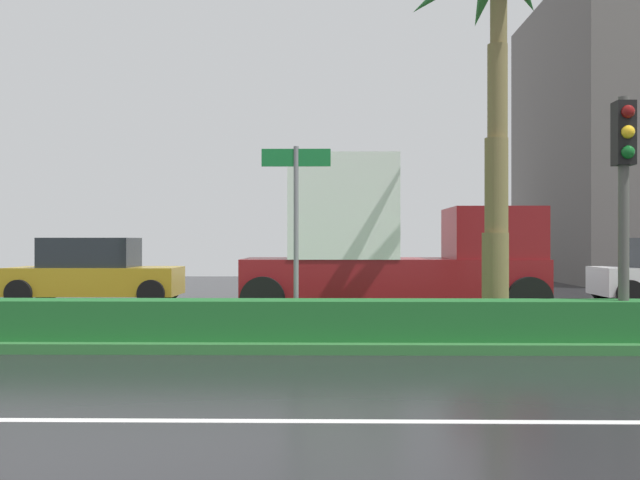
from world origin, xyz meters
name	(u,v)px	position (x,y,z in m)	size (l,w,h in m)	color
ground_plane	(211,333)	(0.00, 9.00, -0.05)	(90.00, 42.00, 0.10)	black
near_lane_divider_stripe	(90,420)	(0.00, 2.00, 0.00)	(81.00, 0.14, 0.01)	white
median_strip	(202,333)	(0.00, 8.00, 0.07)	(85.50, 4.00, 0.15)	#2D6B33
median_hedge	(186,319)	(0.00, 6.60, 0.45)	(76.50, 0.70, 0.60)	#1E6028
palm_tree_centre_left	(499,1)	(5.13, 8.39, 5.83)	(3.47, 3.50, 7.09)	olive
traffic_signal_median_right	(624,173)	(6.60, 6.55, 2.67)	(0.28, 0.43, 3.66)	#4C4C47
street_name_sign	(296,214)	(1.65, 7.16, 2.08)	(1.10, 0.08, 3.00)	slate
car_in_traffic_second	(94,272)	(-3.96, 14.75, 0.83)	(4.30, 2.02, 1.72)	#B28C1E
box_truck_lead	(388,245)	(3.43, 11.71, 1.55)	(6.40, 2.64, 3.46)	maroon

